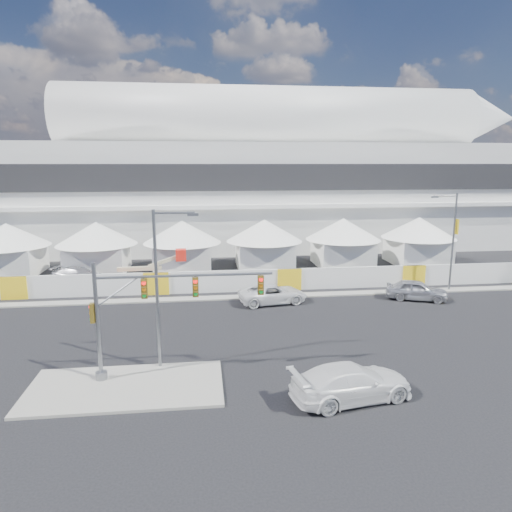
{
  "coord_description": "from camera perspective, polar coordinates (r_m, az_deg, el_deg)",
  "views": [
    {
      "loc": [
        -1.88,
        -25.51,
        11.51
      ],
      "look_at": [
        2.39,
        10.0,
        4.2
      ],
      "focal_mm": 32.0,
      "sensor_mm": 36.0,
      "label": 1
    }
  ],
  "objects": [
    {
      "name": "hoarding_fence",
      "position": [
        42.11,
        4.16,
        -2.93
      ],
      "size": [
        70.0,
        0.25,
        2.0
      ],
      "primitive_type": "cube",
      "color": "silver",
      "rests_on": "ground"
    },
    {
      "name": "sedan_silver",
      "position": [
        41.41,
        19.43,
        -4.02
      ],
      "size": [
        3.73,
        5.45,
        1.72
      ],
      "primitive_type": "imported",
      "rotation": [
        0.0,
        0.0,
        1.2
      ],
      "color": "silver",
      "rests_on": "ground"
    },
    {
      "name": "streetlight_median",
      "position": [
        25.58,
        -11.83,
        -2.79
      ],
      "size": [
        2.47,
        0.25,
        8.94
      ],
      "color": "gray",
      "rests_on": "median_island"
    },
    {
      "name": "ground",
      "position": [
        28.05,
        -2.46,
        -12.69
      ],
      "size": [
        160.0,
        160.0,
        0.0
      ],
      "primitive_type": "plane",
      "color": "black",
      "rests_on": "ground"
    },
    {
      "name": "traffic_mast",
      "position": [
        24.92,
        -14.26,
        -6.89
      ],
      "size": [
        9.56,
        0.62,
        6.37
      ],
      "color": "slate",
      "rests_on": "median_island"
    },
    {
      "name": "streetlight_curb",
      "position": [
        44.49,
        23.24,
        2.4
      ],
      "size": [
        2.63,
        0.59,
        8.88
      ],
      "color": "slate",
      "rests_on": "ground"
    },
    {
      "name": "median_island",
      "position": [
        25.58,
        -15.95,
        -15.48
      ],
      "size": [
        10.0,
        5.0,
        0.15
      ],
      "primitive_type": "cube",
      "color": "gray",
      "rests_on": "ground"
    },
    {
      "name": "pickup_near",
      "position": [
        23.81,
        11.84,
        -15.2
      ],
      "size": [
        3.62,
        6.53,
        1.79
      ],
      "primitive_type": "imported",
      "rotation": [
        0.0,
        0.0,
        1.76
      ],
      "color": "white",
      "rests_on": "ground"
    },
    {
      "name": "lot_car_c",
      "position": [
        47.83,
        -21.31,
        -2.23
      ],
      "size": [
        3.95,
        5.71,
        1.53
      ],
      "primitive_type": "imported",
      "rotation": [
        0.0,
        0.0,
        1.19
      ],
      "color": "silver",
      "rests_on": "ground"
    },
    {
      "name": "boom_lift",
      "position": [
        43.05,
        -15.0,
        -2.97
      ],
      "size": [
        7.41,
        1.85,
        3.75
      ],
      "rotation": [
        0.0,
        0.0,
        0.05
      ],
      "color": "red",
      "rests_on": "ground"
    },
    {
      "name": "stadium",
      "position": [
        67.87,
        2.16,
        9.81
      ],
      "size": [
        80.0,
        24.8,
        21.98
      ],
      "color": "silver",
      "rests_on": "ground"
    },
    {
      "name": "pickup_curb",
      "position": [
        38.23,
        2.12,
        -4.74
      ],
      "size": [
        3.48,
        6.03,
        1.58
      ],
      "primitive_type": "imported",
      "rotation": [
        0.0,
        0.0,
        1.73
      ],
      "color": "silver",
      "rests_on": "ground"
    },
    {
      "name": "tent_row",
      "position": [
        50.26,
        -4.04,
        1.95
      ],
      "size": [
        53.4,
        8.4,
        5.4
      ],
      "color": "white",
      "rests_on": "ground"
    },
    {
      "name": "far_curb",
      "position": [
        45.33,
        22.34,
        -3.97
      ],
      "size": [
        80.0,
        1.2,
        0.12
      ],
      "primitive_type": "cube",
      "color": "gray",
      "rests_on": "ground"
    }
  ]
}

